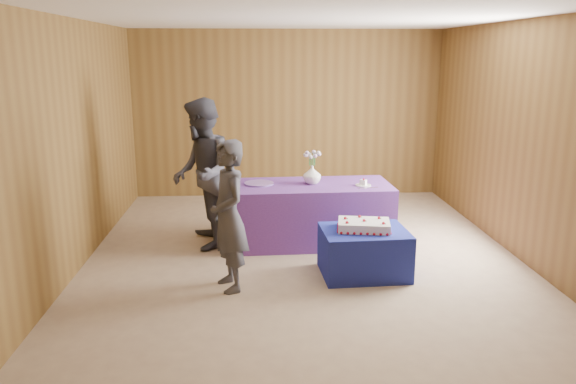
{
  "coord_description": "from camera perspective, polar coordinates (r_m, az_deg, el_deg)",
  "views": [
    {
      "loc": [
        -0.56,
        -6.19,
        2.33
      ],
      "look_at": [
        -0.17,
        0.1,
        0.76
      ],
      "focal_mm": 35.0,
      "sensor_mm": 36.0,
      "label": 1
    }
  ],
  "objects": [
    {
      "name": "sheet_cake",
      "position": [
        6.01,
        7.71,
        -3.38
      ],
      "size": [
        0.62,
        0.47,
        0.13
      ],
      "rotation": [
        0.0,
        0.0,
        -0.16
      ],
      "color": "white",
      "rests_on": "cake_table"
    },
    {
      "name": "platter",
      "position": [
        6.94,
        -2.97,
        0.88
      ],
      "size": [
        0.4,
        0.4,
        0.02
      ],
      "primitive_type": "cylinder",
      "rotation": [
        0.0,
        0.0,
        -0.12
      ],
      "color": "#7653A6",
      "rests_on": "serving_table"
    },
    {
      "name": "guest_left",
      "position": [
        5.57,
        -6.04,
        -2.46
      ],
      "size": [
        0.53,
        0.65,
        1.52
      ],
      "primitive_type": "imported",
      "rotation": [
        0.0,
        0.0,
        -1.22
      ],
      "color": "#363740",
      "rests_on": "ground"
    },
    {
      "name": "plate",
      "position": [
        6.91,
        7.64,
        0.69
      ],
      "size": [
        0.21,
        0.21,
        0.01
      ],
      "primitive_type": "cylinder",
      "rotation": [
        0.0,
        0.0,
        -0.14
      ],
      "color": "silver",
      "rests_on": "serving_table"
    },
    {
      "name": "ground",
      "position": [
        6.63,
        1.53,
        -6.59
      ],
      "size": [
        6.0,
        6.0,
        0.0
      ],
      "primitive_type": "plane",
      "color": "tan",
      "rests_on": "ground"
    },
    {
      "name": "cake_slice",
      "position": [
        6.9,
        7.66,
        1.0
      ],
      "size": [
        0.1,
        0.09,
        0.09
      ],
      "rotation": [
        0.0,
        0.0,
        -0.58
      ],
      "color": "white",
      "rests_on": "plate"
    },
    {
      "name": "vase",
      "position": [
        6.94,
        2.46,
        1.78
      ],
      "size": [
        0.23,
        0.23,
        0.23
      ],
      "primitive_type": "imported",
      "rotation": [
        0.0,
        0.0,
        -0.06
      ],
      "color": "white",
      "rests_on": "serving_table"
    },
    {
      "name": "serving_table",
      "position": [
        7.03,
        2.2,
        -2.19
      ],
      "size": [
        2.03,
        0.96,
        0.75
      ],
      "primitive_type": "cube",
      "rotation": [
        0.0,
        0.0,
        0.03
      ],
      "color": "#613188",
      "rests_on": "ground"
    },
    {
      "name": "guest_right",
      "position": [
        6.84,
        -8.73,
        1.81
      ],
      "size": [
        0.81,
        0.97,
        1.82
      ],
      "primitive_type": "imported",
      "rotation": [
        0.0,
        0.0,
        -1.43
      ],
      "color": "#35353F",
      "rests_on": "ground"
    },
    {
      "name": "knife",
      "position": [
        6.8,
        8.16,
        0.41
      ],
      "size": [
        0.26,
        0.08,
        0.0
      ],
      "primitive_type": "cube",
      "rotation": [
        0.0,
        0.0,
        0.25
      ],
      "color": "silver",
      "rests_on": "serving_table"
    },
    {
      "name": "cake_table",
      "position": [
        6.1,
        7.73,
        -6.08
      ],
      "size": [
        0.93,
        0.75,
        0.5
      ],
      "primitive_type": "cube",
      "rotation": [
        0.0,
        0.0,
        0.05
      ],
      "color": "#1B2097",
      "rests_on": "ground"
    },
    {
      "name": "room_shell",
      "position": [
        6.23,
        1.64,
        9.12
      ],
      "size": [
        5.04,
        6.04,
        2.72
      ],
      "color": "brown",
      "rests_on": "ground"
    },
    {
      "name": "flower_spray",
      "position": [
        6.89,
        2.48,
        3.86
      ],
      "size": [
        0.22,
        0.21,
        0.17
      ],
      "color": "#2A692E",
      "rests_on": "vase"
    }
  ]
}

